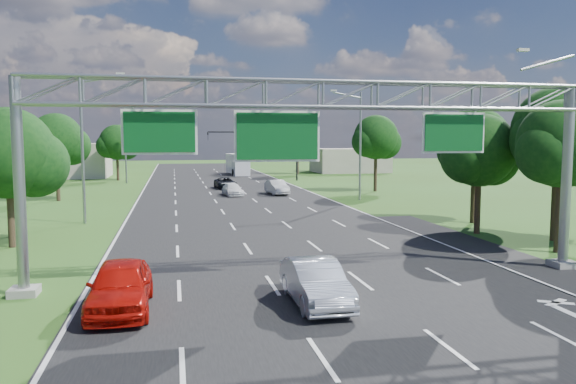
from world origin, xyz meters
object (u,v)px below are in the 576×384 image
object	(u,v)px
red_coupe	(120,286)
silver_sedan	(315,282)
sign_gantry	(323,110)
box_truck	(238,165)
traffic_signal	(271,143)

from	to	relation	value
red_coupe	silver_sedan	world-z (taller)	red_coupe
sign_gantry	box_truck	bearing A→B (deg)	86.36
traffic_signal	box_truck	world-z (taller)	traffic_signal
traffic_signal	sign_gantry	bearing A→B (deg)	-97.68
sign_gantry	silver_sedan	world-z (taller)	sign_gantry
red_coupe	box_truck	distance (m)	71.09
sign_gantry	red_coupe	world-z (taller)	sign_gantry
traffic_signal	silver_sedan	distance (m)	56.96
silver_sedan	box_truck	size ratio (longest dim) A/B	0.53
silver_sedan	traffic_signal	bearing A→B (deg)	80.77
sign_gantry	red_coupe	bearing A→B (deg)	-161.20
box_truck	silver_sedan	bearing A→B (deg)	-102.28
traffic_signal	red_coupe	world-z (taller)	traffic_signal
box_truck	sign_gantry	bearing A→B (deg)	-101.57
sign_gantry	silver_sedan	xyz separation A→B (m)	(-1.08, -3.19, -6.12)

